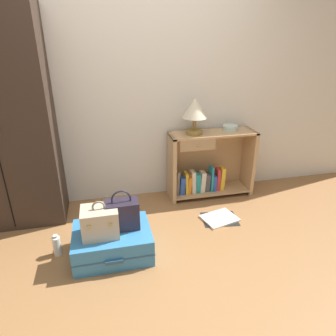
# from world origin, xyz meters

# --- Properties ---
(ground_plane) EXTENTS (9.00, 9.00, 0.00)m
(ground_plane) POSITION_xyz_m (0.00, 0.00, 0.00)
(ground_plane) COLOR olive
(back_wall) EXTENTS (6.40, 0.10, 2.60)m
(back_wall) POSITION_xyz_m (0.00, 1.50, 1.30)
(back_wall) COLOR silver
(back_wall) RESTS_ON ground_plane
(bookshelf) EXTENTS (0.97, 0.32, 0.76)m
(bookshelf) POSITION_xyz_m (0.75, 1.28, 0.35)
(bookshelf) COLOR tan
(bookshelf) RESTS_ON ground_plane
(table_lamp) EXTENTS (0.27, 0.27, 0.39)m
(table_lamp) POSITION_xyz_m (0.56, 1.25, 1.02)
(table_lamp) COLOR olive
(table_lamp) RESTS_ON bookshelf
(bowl) EXTENTS (0.16, 0.16, 0.06)m
(bowl) POSITION_xyz_m (1.00, 1.30, 0.79)
(bowl) COLOR silver
(bowl) RESTS_ON bookshelf
(suitcase_large) EXTENTS (0.65, 0.51, 0.24)m
(suitcase_large) POSITION_xyz_m (-0.40, 0.43, 0.12)
(suitcase_large) COLOR teal
(suitcase_large) RESTS_ON ground_plane
(train_case) EXTENTS (0.29, 0.24, 0.31)m
(train_case) POSITION_xyz_m (-0.48, 0.40, 0.36)
(train_case) COLOR #B7A88E
(train_case) RESTS_ON suitcase_large
(handbag) EXTENTS (0.27, 0.16, 0.35)m
(handbag) POSITION_xyz_m (-0.30, 0.46, 0.37)
(handbag) COLOR #231E2D
(handbag) RESTS_ON suitcase_large
(bottle) EXTENTS (0.07, 0.07, 0.20)m
(bottle) POSITION_xyz_m (-0.86, 0.53, 0.09)
(bottle) COLOR white
(bottle) RESTS_ON ground_plane
(open_book_on_floor) EXTENTS (0.39, 0.34, 0.02)m
(open_book_on_floor) POSITION_xyz_m (0.70, 0.72, 0.01)
(open_book_on_floor) COLOR white
(open_book_on_floor) RESTS_ON ground_plane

